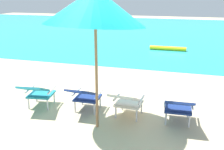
# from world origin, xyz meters

# --- Properties ---
(ground_plane) EXTENTS (40.00, 40.00, 0.00)m
(ground_plane) POSITION_xyz_m (0.00, 4.00, 0.00)
(ground_plane) COLOR #CCB78E
(ocean_band) EXTENTS (40.00, 18.00, 0.01)m
(ocean_band) POSITION_xyz_m (0.00, 12.35, 0.00)
(ocean_band) COLOR #28B2B7
(ocean_band) RESTS_ON ground_plane
(swim_buoy) EXTENTS (1.60, 0.18, 0.18)m
(swim_buoy) POSITION_xyz_m (0.76, 6.66, 0.10)
(swim_buoy) COLOR yellow
(swim_buoy) RESTS_ON ocean_band
(lounge_chair_far_left) EXTENTS (0.66, 0.94, 0.68)m
(lounge_chair_far_left) POSITION_xyz_m (-1.52, -0.31, 0.40)
(lounge_chair_far_left) COLOR teal
(lounge_chair_far_left) RESTS_ON ground_plane
(lounge_chair_near_left) EXTENTS (0.56, 0.89, 0.68)m
(lounge_chair_near_left) POSITION_xyz_m (-0.46, -0.20, 0.40)
(lounge_chair_near_left) COLOR navy
(lounge_chair_near_left) RESTS_ON ground_plane
(lounge_chair_near_right) EXTENTS (0.59, 0.91, 0.68)m
(lounge_chair_near_right) POSITION_xyz_m (0.46, -0.24, 0.40)
(lounge_chair_near_right) COLOR silver
(lounge_chair_near_right) RESTS_ON ground_plane
(lounge_chair_far_right) EXTENTS (0.58, 0.90, 0.68)m
(lounge_chair_far_right) POSITION_xyz_m (1.46, -0.22, 0.40)
(lounge_chair_far_right) COLOR navy
(lounge_chair_far_right) RESTS_ON ground_plane
(beach_umbrella_center) EXTENTS (2.22, 2.24, 2.62)m
(beach_umbrella_center) POSITION_xyz_m (-0.01, -0.70, 2.25)
(beach_umbrella_center) COLOR olive
(beach_umbrella_center) RESTS_ON ground_plane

